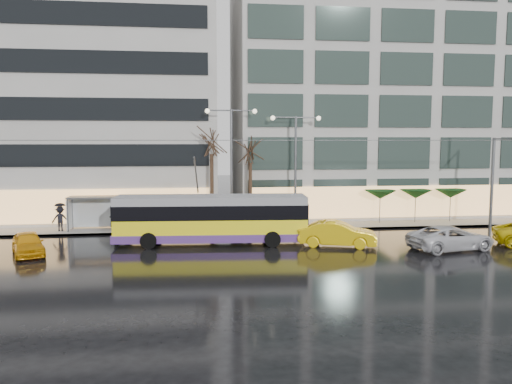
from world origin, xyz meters
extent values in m
plane|color=black|center=(0.00, 0.00, 0.00)|extent=(140.00, 140.00, 0.00)
cube|color=gray|center=(2.00, 14.00, 0.07)|extent=(80.00, 10.00, 0.15)
cube|color=slate|center=(2.00, 9.05, 0.07)|extent=(80.00, 0.10, 0.15)
cube|color=#A19F9A|center=(-16.00, 19.00, 11.15)|extent=(34.00, 14.00, 22.00)
cube|color=#A19F9A|center=(19.00, 19.00, 12.65)|extent=(32.00, 14.00, 25.00)
cube|color=yellow|center=(0.25, 5.05, 1.08)|extent=(12.48, 3.34, 1.54)
cube|color=#58327E|center=(0.25, 5.05, 0.57)|extent=(12.53, 3.39, 0.51)
cube|color=black|center=(0.25, 5.05, 2.21)|extent=(12.51, 3.36, 0.93)
cube|color=gray|center=(0.25, 5.05, 2.93)|extent=(12.48, 3.34, 0.51)
cube|color=black|center=(6.44, 4.66, 2.06)|extent=(0.21, 2.37, 1.34)
cube|color=black|center=(-5.94, 5.44, 2.06)|extent=(0.21, 2.37, 1.34)
cylinder|color=black|center=(4.23, 6.08, 0.51)|extent=(1.05, 0.42, 1.03)
cylinder|color=black|center=(4.07, 3.52, 0.51)|extent=(1.05, 0.42, 1.03)
cylinder|color=black|center=(-3.57, 6.58, 0.51)|extent=(1.05, 0.42, 1.03)
cylinder|color=black|center=(-3.73, 4.01, 0.51)|extent=(1.05, 0.42, 1.03)
cylinder|color=#595B60|center=(-0.71, 6.09, 4.42)|extent=(0.30, 3.82, 2.71)
cylinder|color=#595B60|center=(-0.68, 6.60, 4.42)|extent=(0.30, 3.82, 2.71)
cylinder|color=#595B60|center=(22.00, 8.50, 3.50)|extent=(0.24, 0.24, 7.00)
cylinder|color=#595B60|center=(1.00, 5.75, 6.80)|extent=(42.00, 0.04, 0.04)
cylinder|color=#595B60|center=(1.00, 6.25, 6.80)|extent=(42.00, 0.04, 0.04)
cube|color=#595B60|center=(-8.00, 10.50, 2.60)|extent=(4.20, 1.60, 0.12)
cube|color=silver|center=(-8.00, 11.20, 1.35)|extent=(4.00, 0.05, 2.20)
cube|color=white|center=(-10.05, 10.50, 1.35)|extent=(0.10, 1.40, 2.20)
cylinder|color=#595B60|center=(-10.00, 9.80, 1.35)|extent=(0.10, 0.10, 2.40)
cylinder|color=#595B60|center=(-10.00, 11.20, 1.35)|extent=(0.10, 0.10, 2.40)
cylinder|color=#595B60|center=(-6.00, 9.80, 1.35)|extent=(0.10, 0.10, 2.40)
cylinder|color=#595B60|center=(-6.00, 11.20, 1.35)|extent=(0.10, 0.10, 2.40)
cylinder|color=#595B60|center=(2.00, 10.80, 4.65)|extent=(0.18, 0.18, 9.00)
cylinder|color=#595B60|center=(1.10, 10.80, 9.05)|extent=(1.80, 0.10, 0.10)
cylinder|color=#595B60|center=(2.90, 10.80, 9.05)|extent=(1.80, 0.10, 0.10)
sphere|color=#FFF2CC|center=(0.20, 10.80, 9.00)|extent=(0.36, 0.36, 0.36)
sphere|color=#FFF2CC|center=(3.80, 10.80, 9.00)|extent=(0.36, 0.36, 0.36)
cylinder|color=#595B60|center=(7.00, 10.80, 4.40)|extent=(0.18, 0.18, 8.50)
cylinder|color=#595B60|center=(6.10, 10.80, 8.55)|extent=(1.80, 0.10, 0.10)
cylinder|color=#595B60|center=(7.90, 10.80, 8.55)|extent=(1.80, 0.10, 0.10)
sphere|color=#FFF2CC|center=(5.20, 10.80, 8.50)|extent=(0.36, 0.36, 0.36)
sphere|color=#FFF2CC|center=(8.80, 10.80, 8.50)|extent=(0.36, 0.36, 0.36)
cylinder|color=black|center=(0.50, 11.00, 2.95)|extent=(0.28, 0.28, 5.60)
cylinder|color=black|center=(3.50, 11.20, 2.60)|extent=(0.28, 0.28, 4.90)
cylinder|color=#595B60|center=(14.00, 11.00, 1.25)|extent=(0.06, 0.06, 2.20)
cone|color=#114012|center=(14.00, 11.00, 2.45)|extent=(2.50, 2.50, 0.70)
cylinder|color=#595B60|center=(17.00, 11.00, 1.25)|extent=(0.06, 0.06, 2.20)
cone|color=#114012|center=(17.00, 11.00, 2.45)|extent=(2.50, 2.50, 0.70)
cylinder|color=#595B60|center=(20.00, 11.00, 1.25)|extent=(0.06, 0.06, 2.20)
cone|color=#114012|center=(20.00, 11.00, 2.45)|extent=(2.50, 2.50, 0.70)
imported|color=orange|center=(-10.69, 3.21, 0.69)|extent=(3.06, 4.39, 1.39)
imported|color=yellow|center=(8.26, 3.34, 0.82)|extent=(5.25, 3.14, 1.63)
imported|color=silver|center=(14.99, 1.49, 0.75)|extent=(5.80, 3.51, 1.51)
imported|color=black|center=(-5.85, 10.44, 1.01)|extent=(0.73, 0.59, 1.72)
imported|color=#D747AD|center=(-5.85, 10.44, 1.90)|extent=(1.22, 1.23, 0.88)
imported|color=black|center=(-6.86, 10.82, 1.02)|extent=(1.06, 1.05, 1.73)
imported|color=black|center=(-10.65, 10.30, 1.06)|extent=(1.27, 0.86, 1.82)
imported|color=black|center=(-10.65, 10.30, 1.90)|extent=(0.94, 0.94, 0.72)
camera|label=1|loc=(-0.75, -27.36, 6.80)|focal=35.00mm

